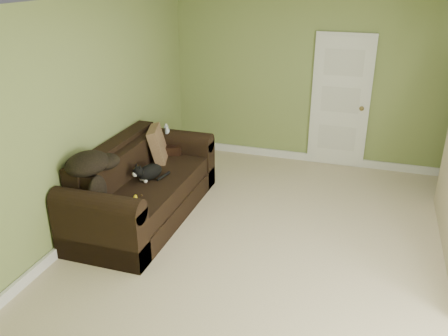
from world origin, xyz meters
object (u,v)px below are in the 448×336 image
Objects in this scene: side_table at (165,161)px; sofa at (142,189)px; banana at (135,198)px; cat at (149,173)px.

sofa is at bearing -81.89° from side_table.
side_table is at bearing 98.11° from sofa.
sofa is 1.00m from side_table.
sofa reaches higher than side_table.
side_table is (-0.14, 0.99, -0.04)m from sofa.
sofa is 13.81× the size of banana.
banana is at bearing -68.72° from sofa.
cat is (0.26, -1.00, 0.28)m from side_table.
sofa reaches higher than cat.
cat is (0.12, -0.00, 0.24)m from sofa.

